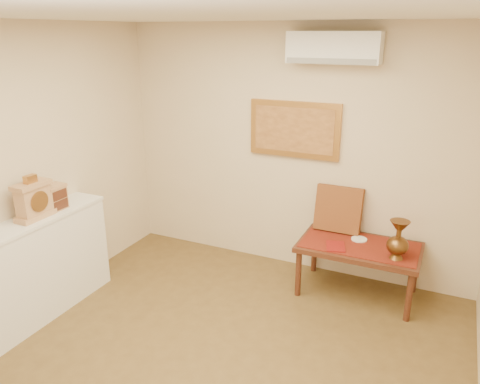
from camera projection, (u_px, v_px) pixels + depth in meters
The scene contains 14 objects.
floor at pixel (195, 384), 3.63m from camera, with size 4.50×4.50×0.00m, color brown.
ceiling at pixel (180, 13), 2.75m from camera, with size 4.50×4.50×0.00m, color silver.
wall_back at pixel (294, 152), 5.12m from camera, with size 4.00×0.02×2.70m, color beige.
table_cloth at pixel (360, 245), 4.72m from camera, with size 1.14×0.59×0.01m, color maroon.
brass_urn_tall at pixel (399, 236), 4.36m from camera, with size 0.21×0.21×0.46m, color brown, non-canonical shape.
plate at pixel (359, 239), 4.83m from camera, with size 0.16×0.16×0.01m, color white.
menu at pixel (336, 246), 4.67m from camera, with size 0.18×0.25×0.01m, color maroon.
cushion at pixel (338, 209), 4.98m from camera, with size 0.49×0.10×0.49m, color #591811.
display_ledge at pixel (17, 279), 4.20m from camera, with size 0.37×2.02×0.98m.
mantel_clock at pixel (34, 200), 4.21m from camera, with size 0.17×0.36×0.41m.
wooden_chest at pixel (55, 197), 4.44m from camera, with size 0.16×0.21×0.24m.
low_table at pixel (359, 251), 4.74m from camera, with size 1.20×0.70×0.55m.
painting at pixel (294, 129), 5.01m from camera, with size 1.00×0.06×0.60m.
ac_unit at pixel (334, 48), 4.49m from camera, with size 0.90×0.25×0.30m.
Camera 1 is at (1.56, -2.52, 2.60)m, focal length 35.00 mm.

